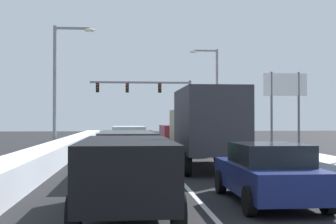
{
  "coord_description": "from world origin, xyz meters",
  "views": [
    {
      "loc": [
        -1.91,
        -4.2,
        2.12
      ],
      "look_at": [
        0.87,
        25.78,
        2.59
      ],
      "focal_mm": 49.51,
      "sensor_mm": 36.0,
      "label": 1
    }
  ],
  "objects_px": {
    "sedan_green_center_lane_third": "(126,146)",
    "suv_silver_center_lane_fourth": "(129,137)",
    "box_truck_right_lane_second": "(205,124)",
    "suv_charcoal_center_lane_second": "(127,150)",
    "suv_black_center_lane_nearest": "(126,169)",
    "sedan_navy_right_lane_nearest": "(268,173)",
    "sedan_white_right_lane_third": "(189,142)",
    "suv_maroon_right_lane_fourth": "(175,134)",
    "street_lamp_right_mid": "(213,87)",
    "traffic_light_gantry": "(155,94)",
    "roadside_sign_right": "(285,93)",
    "street_lamp_left_mid": "(61,76)"
  },
  "relations": [
    {
      "from": "box_truck_right_lane_second",
      "to": "suv_charcoal_center_lane_second",
      "type": "height_order",
      "value": "box_truck_right_lane_second"
    },
    {
      "from": "suv_charcoal_center_lane_second",
      "to": "suv_maroon_right_lane_fourth",
      "type": "bearing_deg",
      "value": 78.19
    },
    {
      "from": "suv_silver_center_lane_fourth",
      "to": "street_lamp_left_mid",
      "type": "relative_size",
      "value": 0.6
    },
    {
      "from": "sedan_navy_right_lane_nearest",
      "to": "box_truck_right_lane_second",
      "type": "relative_size",
      "value": 0.62
    },
    {
      "from": "sedan_green_center_lane_third",
      "to": "street_lamp_left_mid",
      "type": "distance_m",
      "value": 8.99
    },
    {
      "from": "roadside_sign_right",
      "to": "suv_maroon_right_lane_fourth",
      "type": "bearing_deg",
      "value": 168.75
    },
    {
      "from": "suv_charcoal_center_lane_second",
      "to": "suv_silver_center_lane_fourth",
      "type": "bearing_deg",
      "value": 89.35
    },
    {
      "from": "suv_silver_center_lane_fourth",
      "to": "street_lamp_right_mid",
      "type": "xyz_separation_m",
      "value": [
        7.8,
        12.5,
        4.07
      ]
    },
    {
      "from": "sedan_white_right_lane_third",
      "to": "suv_silver_center_lane_fourth",
      "type": "relative_size",
      "value": 0.92
    },
    {
      "from": "sedan_navy_right_lane_nearest",
      "to": "suv_charcoal_center_lane_second",
      "type": "height_order",
      "value": "suv_charcoal_center_lane_second"
    },
    {
      "from": "box_truck_right_lane_second",
      "to": "suv_silver_center_lane_fourth",
      "type": "xyz_separation_m",
      "value": [
        -3.19,
        9.65,
        -0.88
      ]
    },
    {
      "from": "suv_black_center_lane_nearest",
      "to": "suv_silver_center_lane_fourth",
      "type": "bearing_deg",
      "value": 89.41
    },
    {
      "from": "suv_silver_center_lane_fourth",
      "to": "sedan_white_right_lane_third",
      "type": "bearing_deg",
      "value": -27.96
    },
    {
      "from": "box_truck_right_lane_second",
      "to": "suv_charcoal_center_lane_second",
      "type": "relative_size",
      "value": 1.47
    },
    {
      "from": "sedan_navy_right_lane_nearest",
      "to": "sedan_green_center_lane_third",
      "type": "height_order",
      "value": "same"
    },
    {
      "from": "suv_silver_center_lane_fourth",
      "to": "roadside_sign_right",
      "type": "relative_size",
      "value": 0.89
    },
    {
      "from": "suv_maroon_right_lane_fourth",
      "to": "suv_charcoal_center_lane_second",
      "type": "relative_size",
      "value": 1.0
    },
    {
      "from": "suv_maroon_right_lane_fourth",
      "to": "sedan_green_center_lane_third",
      "type": "height_order",
      "value": "suv_maroon_right_lane_fourth"
    },
    {
      "from": "sedan_green_center_lane_third",
      "to": "street_lamp_right_mid",
      "type": "relative_size",
      "value": 0.53
    },
    {
      "from": "sedan_green_center_lane_third",
      "to": "suv_silver_center_lane_fourth",
      "type": "xyz_separation_m",
      "value": [
        0.18,
        5.89,
        0.25
      ]
    },
    {
      "from": "traffic_light_gantry",
      "to": "street_lamp_left_mid",
      "type": "bearing_deg",
      "value": -111.66
    },
    {
      "from": "suv_maroon_right_lane_fourth",
      "to": "sedan_green_center_lane_third",
      "type": "bearing_deg",
      "value": -109.09
    },
    {
      "from": "sedan_green_center_lane_third",
      "to": "street_lamp_left_mid",
      "type": "height_order",
      "value": "street_lamp_left_mid"
    },
    {
      "from": "suv_black_center_lane_nearest",
      "to": "suv_charcoal_center_lane_second",
      "type": "xyz_separation_m",
      "value": [
        0.05,
        6.43,
        0.0
      ]
    },
    {
      "from": "sedan_navy_right_lane_nearest",
      "to": "suv_silver_center_lane_fourth",
      "type": "bearing_deg",
      "value": 100.81
    },
    {
      "from": "sedan_navy_right_lane_nearest",
      "to": "street_lamp_right_mid",
      "type": "height_order",
      "value": "street_lamp_right_mid"
    },
    {
      "from": "sedan_navy_right_lane_nearest",
      "to": "traffic_light_gantry",
      "type": "height_order",
      "value": "traffic_light_gantry"
    },
    {
      "from": "suv_maroon_right_lane_fourth",
      "to": "traffic_light_gantry",
      "type": "height_order",
      "value": "traffic_light_gantry"
    },
    {
      "from": "sedan_white_right_lane_third",
      "to": "suv_maroon_right_lane_fourth",
      "type": "distance_m",
      "value": 6.39
    },
    {
      "from": "traffic_light_gantry",
      "to": "sedan_green_center_lane_third",
      "type": "bearing_deg",
      "value": -96.93
    },
    {
      "from": "sedan_green_center_lane_third",
      "to": "street_lamp_right_mid",
      "type": "bearing_deg",
      "value": 66.56
    },
    {
      "from": "traffic_light_gantry",
      "to": "suv_charcoal_center_lane_second",
      "type": "bearing_deg",
      "value": -95.43
    },
    {
      "from": "box_truck_right_lane_second",
      "to": "suv_maroon_right_lane_fourth",
      "type": "distance_m",
      "value": 14.15
    },
    {
      "from": "box_truck_right_lane_second",
      "to": "street_lamp_right_mid",
      "type": "bearing_deg",
      "value": 78.25
    },
    {
      "from": "sedan_green_center_lane_third",
      "to": "roadside_sign_right",
      "type": "xyz_separation_m",
      "value": [
        11.34,
        8.83,
        3.25
      ]
    },
    {
      "from": "sedan_navy_right_lane_nearest",
      "to": "box_truck_right_lane_second",
      "type": "bearing_deg",
      "value": 91.36
    },
    {
      "from": "suv_silver_center_lane_fourth",
      "to": "street_lamp_left_mid",
      "type": "distance_m",
      "value": 5.89
    },
    {
      "from": "box_truck_right_lane_second",
      "to": "street_lamp_left_mid",
      "type": "distance_m",
      "value": 13.32
    },
    {
      "from": "suv_silver_center_lane_fourth",
      "to": "street_lamp_right_mid",
      "type": "bearing_deg",
      "value": 58.04
    },
    {
      "from": "street_lamp_right_mid",
      "to": "street_lamp_left_mid",
      "type": "bearing_deg",
      "value": -136.41
    },
    {
      "from": "roadside_sign_right",
      "to": "box_truck_right_lane_second",
      "type": "bearing_deg",
      "value": -122.36
    },
    {
      "from": "suv_black_center_lane_nearest",
      "to": "box_truck_right_lane_second",
      "type": "bearing_deg",
      "value": 69.99
    },
    {
      "from": "box_truck_right_lane_second",
      "to": "sedan_white_right_lane_third",
      "type": "distance_m",
      "value": 7.84
    },
    {
      "from": "street_lamp_left_mid",
      "to": "box_truck_right_lane_second",
      "type": "bearing_deg",
      "value": -54.47
    },
    {
      "from": "suv_maroon_right_lane_fourth",
      "to": "suv_silver_center_lane_fourth",
      "type": "xyz_separation_m",
      "value": [
        -3.41,
        -4.48,
        0.0
      ]
    },
    {
      "from": "suv_black_center_lane_nearest",
      "to": "suv_silver_center_lane_fourth",
      "type": "height_order",
      "value": "same"
    },
    {
      "from": "box_truck_right_lane_second",
      "to": "suv_maroon_right_lane_fourth",
      "type": "height_order",
      "value": "box_truck_right_lane_second"
    },
    {
      "from": "suv_silver_center_lane_fourth",
      "to": "sedan_green_center_lane_third",
      "type": "bearing_deg",
      "value": -91.71
    },
    {
      "from": "sedan_navy_right_lane_nearest",
      "to": "suv_maroon_right_lane_fourth",
      "type": "distance_m",
      "value": 22.2
    },
    {
      "from": "street_lamp_right_mid",
      "to": "sedan_white_right_lane_third",
      "type": "bearing_deg",
      "value": -106.32
    }
  ]
}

